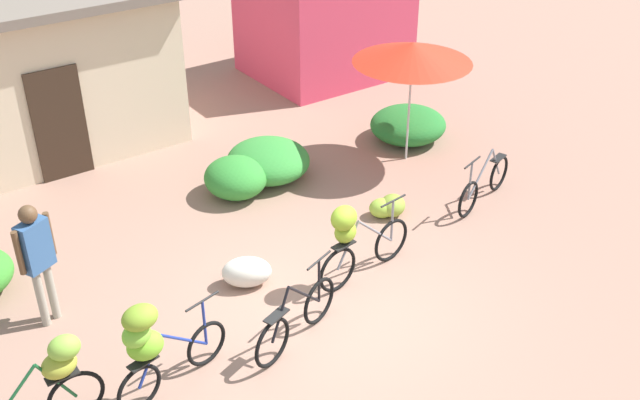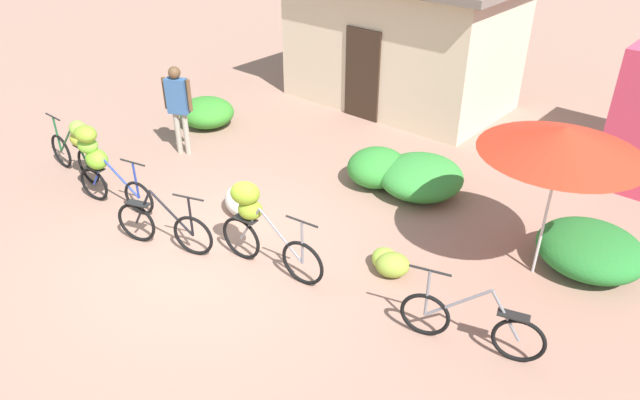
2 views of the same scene
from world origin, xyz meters
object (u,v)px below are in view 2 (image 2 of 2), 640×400
object	(u,v)px
bicycle_rightmost	(470,325)
bicycle_near_pile	(98,159)
building_low	(401,38)
person_vendor	(178,101)
market_umbrella	(563,140)
bicycle_leftmost	(77,144)
bicycle_by_shop	(257,219)
produce_sack	(239,201)
bicycle_center_loaded	(164,227)
banana_pile_on_ground	(389,263)

from	to	relation	value
bicycle_rightmost	bicycle_near_pile	bearing A→B (deg)	-171.24
building_low	person_vendor	world-z (taller)	building_low
market_umbrella	bicycle_leftmost	size ratio (longest dim) A/B	1.38
bicycle_by_shop	bicycle_rightmost	size ratio (longest dim) A/B	1.06
building_low	market_umbrella	world-z (taller)	building_low
bicycle_near_pile	produce_sack	xyz separation A→B (m)	(1.95, 1.27, -0.62)
bicycle_center_loaded	banana_pile_on_ground	distance (m)	3.36
bicycle_near_pile	banana_pile_on_ground	bearing A→B (deg)	18.14
bicycle_rightmost	person_vendor	xyz separation A→B (m)	(-6.89, 1.12, 0.75)
person_vendor	bicycle_center_loaded	bearing A→B (deg)	-42.38
building_low	bicycle_leftmost	world-z (taller)	building_low
bicycle_rightmost	person_vendor	bearing A→B (deg)	170.77
bicycle_leftmost	banana_pile_on_ground	size ratio (longest dim) A/B	2.17
bicycle_leftmost	bicycle_near_pile	xyz separation A→B (m)	(1.10, -0.22, 0.15)
bicycle_near_pile	banana_pile_on_ground	world-z (taller)	bicycle_near_pile
bicycle_near_pile	bicycle_center_loaded	world-z (taller)	bicycle_near_pile
banana_pile_on_ground	produce_sack	bearing A→B (deg)	-174.15
bicycle_near_pile	bicycle_leftmost	bearing A→B (deg)	168.90
bicycle_leftmost	person_vendor	distance (m)	1.99
produce_sack	person_vendor	distance (m)	2.79
bicycle_by_shop	banana_pile_on_ground	world-z (taller)	bicycle_by_shop
bicycle_by_shop	banana_pile_on_ground	distance (m)	1.97
bicycle_center_loaded	banana_pile_on_ground	size ratio (longest dim) A/B	2.09
bicycle_leftmost	bicycle_rightmost	size ratio (longest dim) A/B	0.98
bicycle_center_loaded	bicycle_by_shop	distance (m)	1.55
bicycle_leftmost	bicycle_by_shop	world-z (taller)	bicycle_by_shop
bicycle_by_shop	person_vendor	world-z (taller)	person_vendor
bicycle_near_pile	produce_sack	world-z (taller)	bicycle_near_pile
market_umbrella	bicycle_near_pile	distance (m)	7.06
market_umbrella	bicycle_leftmost	bearing A→B (deg)	-160.02
market_umbrella	banana_pile_on_ground	world-z (taller)	market_umbrella
bicycle_center_loaded	produce_sack	size ratio (longest dim) A/B	2.24
banana_pile_on_ground	person_vendor	distance (m)	5.44
bicycle_near_pile	bicycle_by_shop	bearing A→B (deg)	8.83
bicycle_center_loaded	bicycle_leftmost	bearing A→B (deg)	173.46
bicycle_leftmost	building_low	bearing A→B (deg)	73.60
bicycle_by_shop	produce_sack	size ratio (longest dim) A/B	2.51
market_umbrella	produce_sack	distance (m)	5.01
bicycle_by_shop	produce_sack	xyz separation A→B (m)	(-1.27, 0.77, -0.54)
bicycle_leftmost	bicycle_center_loaded	world-z (taller)	bicycle_leftmost
bicycle_rightmost	produce_sack	world-z (taller)	bicycle_rightmost
building_low	produce_sack	world-z (taller)	building_low
bicycle_near_pile	bicycle_center_loaded	xyz separation A→B (m)	(1.87, -0.12, -0.48)
market_umbrella	banana_pile_on_ground	xyz separation A→B (m)	(-1.55, -1.35, -1.88)
bicycle_by_shop	person_vendor	xyz separation A→B (m)	(-3.79, 1.59, 0.33)
bicycle_center_loaded	bicycle_rightmost	world-z (taller)	bicycle_rightmost
bicycle_rightmost	market_umbrella	bearing A→B (deg)	90.04
bicycle_leftmost	produce_sack	distance (m)	3.27
bicycle_center_loaded	person_vendor	distance (m)	3.37
building_low	bicycle_center_loaded	world-z (taller)	building_low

